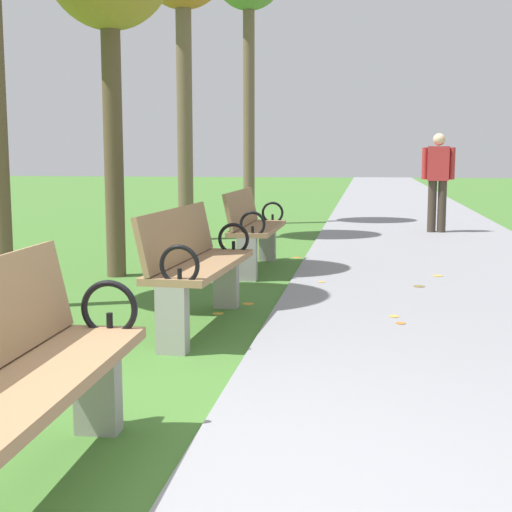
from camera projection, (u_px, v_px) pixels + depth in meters
paved_walkway at (398, 202)px, 19.90m from camera, size 3.17×44.00×0.02m
park_bench_1 at (13, 380)px, 2.65m from camera, size 0.51×1.61×0.90m
park_bench_2 at (196, 264)px, 5.47m from camera, size 0.55×1.62×0.90m
park_bench_3 at (254, 227)px, 8.23m from camera, size 0.48×1.60×0.90m
pedestrian_walking at (438, 177)px, 12.02m from camera, size 0.53×0.24×1.62m
scattered_leaves at (328, 299)px, 6.54m from camera, size 5.04×8.69×0.02m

